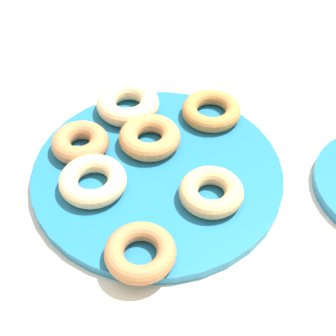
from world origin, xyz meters
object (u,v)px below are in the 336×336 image
donut_1 (211,192)px  donut_6 (140,252)px  donut_2 (80,143)px  donut_5 (211,111)px  donut_3 (150,137)px  donut_0 (128,104)px  donut_4 (93,181)px  donut_plate (157,173)px

donut_1 → donut_6: (0.12, 0.04, -0.00)m
donut_1 → donut_2: size_ratio=1.04×
donut_5 → donut_6: bearing=38.8°
donut_3 → donut_6: (0.10, 0.17, -0.00)m
donut_3 → donut_2: bearing=-23.6°
donut_0 → donut_5: bearing=144.0°
donut_2 → donut_4: size_ratio=0.91×
donut_plate → donut_2: bearing=-50.0°
donut_6 → donut_3: bearing=-122.1°
donut_3 → donut_plate: bearing=72.2°
donut_1 → donut_4: (0.13, -0.10, 0.00)m
donut_0 → donut_4: bearing=46.2°
donut_1 → donut_6: 0.13m
donut_plate → donut_5: donut_5 is taller
donut_4 → donut_1: bearing=142.6°
donut_0 → donut_3: size_ratio=1.08×
donut_1 → donut_plate: bearing=-66.7°
donut_1 → donut_5: bearing=-123.7°
donut_plate → donut_5: 0.14m
donut_6 → donut_1: bearing=-163.9°
donut_3 → donut_4: donut_3 is taller
donut_3 → donut_5: donut_3 is taller
donut_0 → donut_6: bearing=65.8°
donut_plate → donut_1: 0.09m
donut_2 → donut_5: donut_2 is taller
donut_1 → donut_3: bearing=-81.7°
donut_0 → donut_4: (0.11, 0.12, -0.00)m
donut_plate → donut_3: size_ratio=3.91×
donut_2 → donut_6: size_ratio=0.96×
donut_0 → donut_3: donut_0 is taller
donut_2 → donut_3: (-0.09, 0.04, -0.00)m
donut_0 → donut_2: size_ratio=1.18×
donut_0 → donut_2: bearing=23.4°
donut_5 → donut_3: bearing=3.5°
donut_4 → donut_5: donut_4 is taller
donut_0 → donut_4: donut_0 is taller
donut_2 → donut_4: bearing=78.9°
donut_0 → donut_2: donut_0 is taller
donut_0 → donut_4: size_ratio=1.07×
donut_0 → donut_5: (-0.10, 0.08, -0.00)m
donut_0 → donut_4: 0.16m
donut_0 → donut_3: 0.08m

